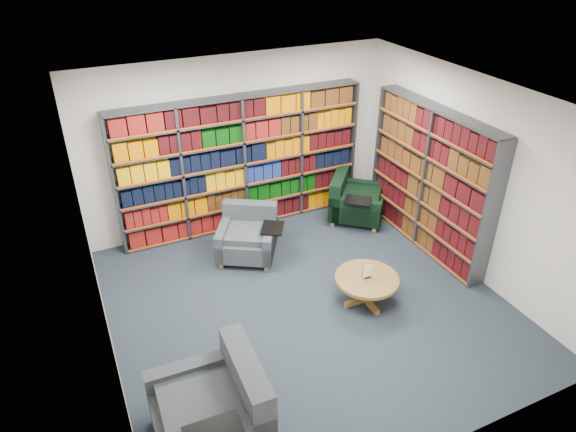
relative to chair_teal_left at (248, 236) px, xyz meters
name	(u,v)px	position (x,y,z in m)	size (l,w,h in m)	color
room_shell	(309,214)	(0.27, -1.46, 1.09)	(5.02, 5.02, 2.82)	#1B212F
bookshelf_back	(242,164)	(0.27, 0.88, 0.79)	(4.00, 0.28, 2.20)	#47494F
bookshelf_right	(429,180)	(2.61, -0.86, 0.79)	(0.28, 2.50, 2.20)	#47494F
chair_teal_left	(248,236)	(0.00, 0.00, 0.00)	(1.14, 1.14, 0.76)	#031837
chair_green_right	(353,202)	(2.00, 0.26, 0.01)	(1.20, 1.20, 0.78)	black
chair_teal_front	(219,411)	(-1.43, -2.94, 0.07)	(1.06, 1.22, 0.94)	#031837
coffee_table	(367,282)	(1.01, -1.75, 0.01)	(0.85, 0.85, 0.60)	olive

